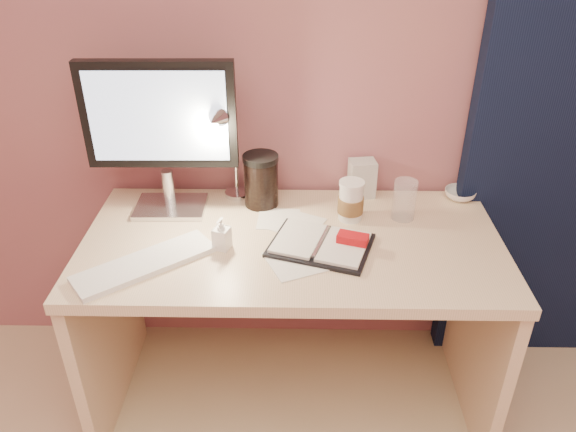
{
  "coord_description": "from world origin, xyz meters",
  "views": [
    {
      "loc": [
        0.01,
        -0.19,
        1.75
      ],
      "look_at": [
        -0.01,
        1.33,
        0.85
      ],
      "focal_mm": 35.0,
      "sensor_mm": 36.0,
      "label": 1
    }
  ],
  "objects_px": {
    "coffee_cup": "(351,202)",
    "dark_jar": "(261,183)",
    "desk": "(292,280)",
    "monitor": "(161,125)",
    "desk_lamp": "(239,145)",
    "keyboard": "(145,264)",
    "planner": "(323,244)",
    "product_box": "(362,178)",
    "lotion_bottle": "(222,234)",
    "clear_cup": "(404,200)",
    "bowl": "(460,194)"
  },
  "relations": [
    {
      "from": "coffee_cup",
      "to": "dark_jar",
      "type": "xyz_separation_m",
      "value": [
        -0.32,
        0.1,
        0.02
      ]
    },
    {
      "from": "desk",
      "to": "dark_jar",
      "type": "bearing_deg",
      "value": 125.22
    },
    {
      "from": "monitor",
      "to": "desk_lamp",
      "type": "height_order",
      "value": "monitor"
    },
    {
      "from": "dark_jar",
      "to": "keyboard",
      "type": "bearing_deg",
      "value": -130.39
    },
    {
      "from": "monitor",
      "to": "coffee_cup",
      "type": "distance_m",
      "value": 0.7
    },
    {
      "from": "monitor",
      "to": "keyboard",
      "type": "xyz_separation_m",
      "value": [
        -0.01,
        -0.35,
        -0.32
      ]
    },
    {
      "from": "monitor",
      "to": "coffee_cup",
      "type": "xyz_separation_m",
      "value": [
        0.65,
        -0.05,
        -0.26
      ]
    },
    {
      "from": "planner",
      "to": "coffee_cup",
      "type": "bearing_deg",
      "value": 79.07
    },
    {
      "from": "planner",
      "to": "coffee_cup",
      "type": "height_order",
      "value": "coffee_cup"
    },
    {
      "from": "desk",
      "to": "product_box",
      "type": "bearing_deg",
      "value": 42.78
    },
    {
      "from": "lotion_bottle",
      "to": "desk_lamp",
      "type": "relative_size",
      "value": 0.28
    },
    {
      "from": "desk",
      "to": "desk_lamp",
      "type": "xyz_separation_m",
      "value": [
        -0.19,
        0.13,
        0.48
      ]
    },
    {
      "from": "monitor",
      "to": "product_box",
      "type": "distance_m",
      "value": 0.76
    },
    {
      "from": "monitor",
      "to": "keyboard",
      "type": "relative_size",
      "value": 1.24
    },
    {
      "from": "keyboard",
      "to": "planner",
      "type": "relative_size",
      "value": 1.18
    },
    {
      "from": "desk",
      "to": "clear_cup",
      "type": "height_order",
      "value": "clear_cup"
    },
    {
      "from": "planner",
      "to": "coffee_cup",
      "type": "relative_size",
      "value": 2.56
    },
    {
      "from": "lotion_bottle",
      "to": "desk",
      "type": "bearing_deg",
      "value": 29.69
    },
    {
      "from": "coffee_cup",
      "to": "product_box",
      "type": "bearing_deg",
      "value": 72.36
    },
    {
      "from": "desk",
      "to": "dark_jar",
      "type": "height_order",
      "value": "dark_jar"
    },
    {
      "from": "clear_cup",
      "to": "desk_lamp",
      "type": "relative_size",
      "value": 0.36
    },
    {
      "from": "bowl",
      "to": "coffee_cup",
      "type": "bearing_deg",
      "value": -160.12
    },
    {
      "from": "keyboard",
      "to": "lotion_bottle",
      "type": "bearing_deg",
      "value": -13.66
    },
    {
      "from": "coffee_cup",
      "to": "clear_cup",
      "type": "xyz_separation_m",
      "value": [
        0.19,
        0.01,
        0.0
      ]
    },
    {
      "from": "product_box",
      "to": "coffee_cup",
      "type": "bearing_deg",
      "value": -115.87
    },
    {
      "from": "keyboard",
      "to": "product_box",
      "type": "relative_size",
      "value": 3.09
    },
    {
      "from": "desk",
      "to": "product_box",
      "type": "height_order",
      "value": "product_box"
    },
    {
      "from": "desk",
      "to": "keyboard",
      "type": "relative_size",
      "value": 3.18
    },
    {
      "from": "product_box",
      "to": "desk_lamp",
      "type": "distance_m",
      "value": 0.49
    },
    {
      "from": "desk",
      "to": "monitor",
      "type": "distance_m",
      "value": 0.72
    },
    {
      "from": "desk",
      "to": "clear_cup",
      "type": "bearing_deg",
      "value": 10.93
    },
    {
      "from": "lotion_bottle",
      "to": "desk_lamp",
      "type": "height_order",
      "value": "desk_lamp"
    },
    {
      "from": "desk",
      "to": "bowl",
      "type": "distance_m",
      "value": 0.71
    },
    {
      "from": "coffee_cup",
      "to": "clear_cup",
      "type": "relative_size",
      "value": 1.02
    },
    {
      "from": "desk",
      "to": "lotion_bottle",
      "type": "xyz_separation_m",
      "value": [
        -0.23,
        -0.13,
        0.28
      ]
    },
    {
      "from": "coffee_cup",
      "to": "product_box",
      "type": "relative_size",
      "value": 1.02
    },
    {
      "from": "desk",
      "to": "keyboard",
      "type": "bearing_deg",
      "value": -152.78
    },
    {
      "from": "keyboard",
      "to": "desk_lamp",
      "type": "relative_size",
      "value": 1.1
    },
    {
      "from": "coffee_cup",
      "to": "desk_lamp",
      "type": "height_order",
      "value": "desk_lamp"
    },
    {
      "from": "desk",
      "to": "product_box",
      "type": "xyz_separation_m",
      "value": [
        0.26,
        0.24,
        0.3
      ]
    },
    {
      "from": "clear_cup",
      "to": "desk_lamp",
      "type": "distance_m",
      "value": 0.61
    },
    {
      "from": "bowl",
      "to": "desk_lamp",
      "type": "distance_m",
      "value": 0.85
    },
    {
      "from": "keyboard",
      "to": "product_box",
      "type": "distance_m",
      "value": 0.86
    },
    {
      "from": "desk",
      "to": "monitor",
      "type": "height_order",
      "value": "monitor"
    },
    {
      "from": "product_box",
      "to": "planner",
      "type": "bearing_deg",
      "value": -121.81
    },
    {
      "from": "bowl",
      "to": "lotion_bottle",
      "type": "distance_m",
      "value": 0.92
    },
    {
      "from": "coffee_cup",
      "to": "bowl",
      "type": "distance_m",
      "value": 0.45
    },
    {
      "from": "planner",
      "to": "lotion_bottle",
      "type": "relative_size",
      "value": 3.37
    },
    {
      "from": "product_box",
      "to": "keyboard",
      "type": "bearing_deg",
      "value": -154.68
    },
    {
      "from": "dark_jar",
      "to": "product_box",
      "type": "xyz_separation_m",
      "value": [
        0.37,
        0.07,
        -0.02
      ]
    }
  ]
}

